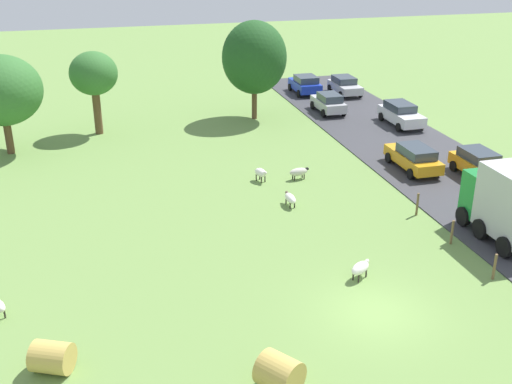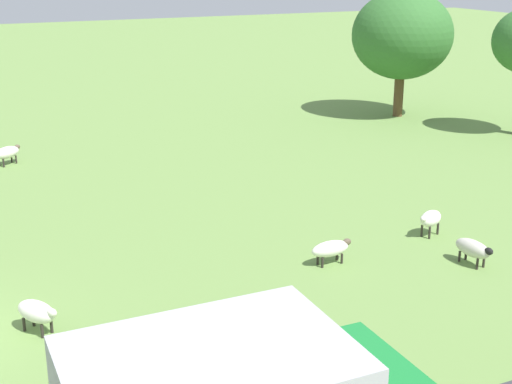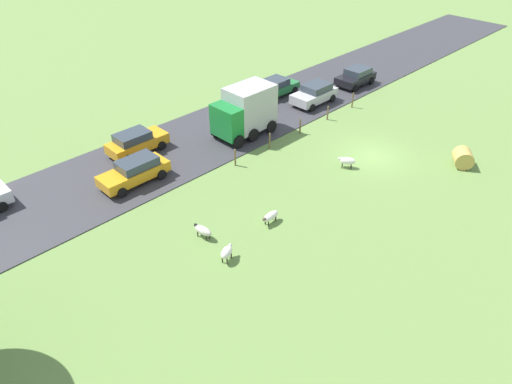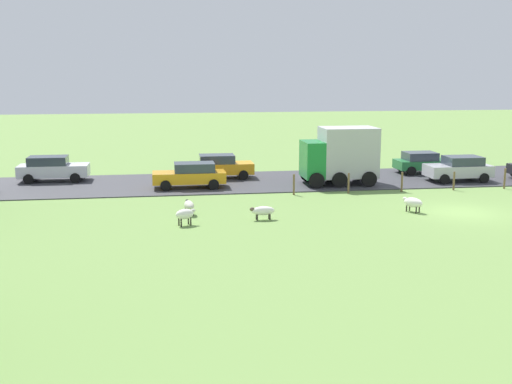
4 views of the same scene
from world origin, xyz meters
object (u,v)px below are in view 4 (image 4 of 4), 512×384
(sheep_0, at_px, (263,211))
(car_6, at_px, (423,162))
(truck_0, at_px, (341,155))
(sheep_3, at_px, (189,205))
(car_1, at_px, (190,175))
(car_3, at_px, (52,168))
(sheep_4, at_px, (413,203))
(car_0, at_px, (220,166))
(sheep_2, at_px, (185,214))
(car_4, at_px, (459,168))

(sheep_0, xyz_separation_m, car_6, (12.23, -13.45, 0.39))
(truck_0, bearing_deg, car_6, -64.07)
(sheep_3, bearing_deg, car_1, -3.34)
(car_1, xyz_separation_m, car_3, (3.69, 8.89, 0.04))
(car_3, distance_m, car_6, 25.46)
(sheep_4, xyz_separation_m, car_3, (12.12, 19.99, 0.40))
(car_0, height_order, car_3, car_3)
(sheep_2, relative_size, car_3, 0.24)
(car_0, relative_size, car_6, 1.07)
(truck_0, height_order, car_1, truck_0)
(car_0, xyz_separation_m, car_4, (-3.38, -15.47, 0.02))
(car_0, distance_m, car_3, 11.06)
(truck_0, xyz_separation_m, car_1, (0.15, 9.57, -1.09))
(sheep_0, height_order, truck_0, truck_0)
(sheep_3, bearing_deg, car_0, -13.90)
(sheep_2, height_order, sheep_3, sheep_2)
(sheep_2, relative_size, car_1, 0.24)
(car_3, bearing_deg, car_1, -112.57)
(sheep_2, relative_size, sheep_4, 0.90)
(truck_0, height_order, car_6, truck_0)
(truck_0, bearing_deg, sheep_2, 132.45)
(sheep_4, height_order, car_1, car_1)
(sheep_0, bearing_deg, car_0, 4.48)
(car_4, bearing_deg, car_3, 81.66)
(sheep_0, relative_size, sheep_2, 1.20)
(car_3, relative_size, car_6, 1.14)
(sheep_0, xyz_separation_m, sheep_3, (1.69, 3.54, 0.03))
(sheep_0, relative_size, truck_0, 0.27)
(car_1, relative_size, car_4, 1.07)
(sheep_3, relative_size, car_3, 0.29)
(sheep_0, relative_size, car_1, 0.28)
(sheep_2, relative_size, car_0, 0.25)
(sheep_4, xyz_separation_m, car_6, (11.68, -5.47, 0.33))
(sheep_0, xyz_separation_m, car_3, (12.67, 12.00, 0.46))
(sheep_4, bearing_deg, sheep_0, 93.91)
(car_0, relative_size, car_4, 1.01)
(car_0, bearing_deg, car_6, -89.72)
(sheep_0, distance_m, car_1, 9.51)
(truck_0, relative_size, car_4, 1.12)
(car_0, bearing_deg, sheep_4, -142.41)
(car_0, bearing_deg, sheep_0, -175.52)
(sheep_4, bearing_deg, sheep_2, 95.46)
(sheep_0, distance_m, car_4, 16.97)
(sheep_0, height_order, car_6, car_6)
(sheep_3, distance_m, car_0, 10.79)
(sheep_0, bearing_deg, car_3, 43.46)
(car_3, xyz_separation_m, car_6, (-0.44, -25.46, -0.07))
(car_1, bearing_deg, sheep_2, 175.73)
(sheep_4, relative_size, car_0, 0.28)
(sheep_2, distance_m, truck_0, 14.01)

